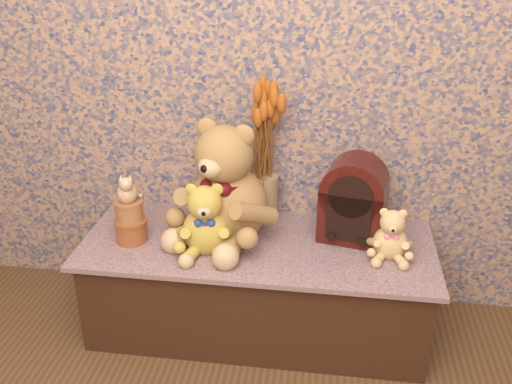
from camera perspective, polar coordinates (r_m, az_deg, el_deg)
display_shelf at (r=2.37m, az=0.17°, el=-9.19°), size 1.38×0.58×0.40m
teddy_large at (r=2.21m, az=-2.82°, el=1.64°), size 0.56×0.60×0.52m
teddy_medium at (r=2.15m, az=-5.05°, el=-2.24°), size 0.28×0.32×0.30m
teddy_small at (r=2.18m, az=13.32°, el=-3.76°), size 0.18×0.21×0.22m
cathedral_radio at (r=2.25m, az=9.70°, el=-0.66°), size 0.28×0.22×0.34m
ceramic_vase at (r=2.39m, az=0.75°, el=-0.56°), size 0.15×0.15×0.20m
dried_stalks at (r=2.27m, az=0.80°, el=6.29°), size 0.26×0.26×0.40m
biscuit_tin_lower at (r=2.31m, az=-12.29°, el=-3.75°), size 0.13×0.13×0.09m
biscuit_tin_upper at (r=2.27m, az=-12.48°, el=-1.85°), size 0.12×0.12×0.08m
cat_figurine at (r=2.22m, az=-12.73°, el=0.54°), size 0.12×0.12×0.13m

